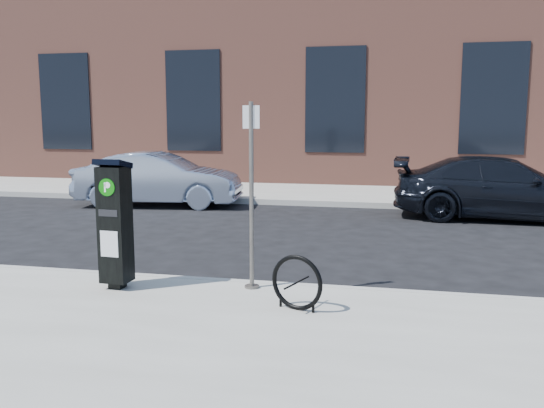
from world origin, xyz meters
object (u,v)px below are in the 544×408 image
(bike_rack, at_px, (297,283))
(car_dark, at_px, (503,188))
(parking_kiosk, at_px, (115,222))
(sign_pole, at_px, (252,197))
(car_silver, at_px, (159,179))

(bike_rack, xyz_separation_m, car_dark, (3.60, 8.01, 0.27))
(bike_rack, distance_m, car_dark, 8.79)
(car_dark, bearing_deg, parking_kiosk, 143.47)
(parking_kiosk, relative_size, sign_pole, 0.70)
(parking_kiosk, relative_size, bike_rack, 2.59)
(sign_pole, height_order, car_dark, sign_pole)
(sign_pole, xyz_separation_m, car_silver, (-4.54, 7.49, -0.63))
(car_silver, bearing_deg, bike_rack, -154.54)
(parking_kiosk, bearing_deg, bike_rack, -4.88)
(parking_kiosk, distance_m, car_dark, 9.78)
(sign_pole, height_order, bike_rack, sign_pole)
(bike_rack, bearing_deg, sign_pole, 152.85)
(parking_kiosk, xyz_separation_m, car_dark, (6.09, 7.65, -0.30))
(sign_pole, distance_m, car_silver, 8.78)
(parking_kiosk, relative_size, car_silver, 0.39)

